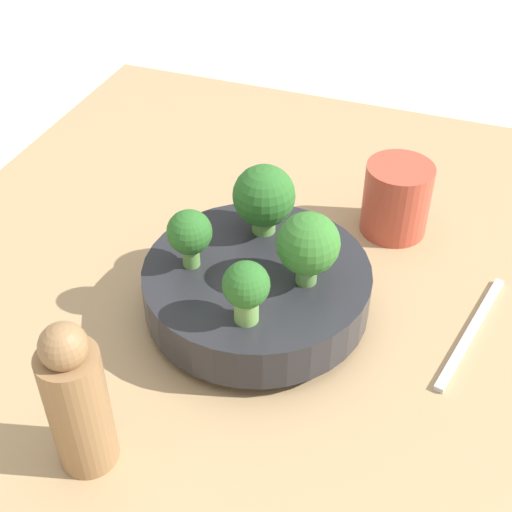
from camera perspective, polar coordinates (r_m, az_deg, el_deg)
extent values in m
plane|color=beige|center=(0.82, -2.32, -5.53)|extent=(6.00, 6.00, 0.00)
cube|color=tan|center=(0.81, -2.35, -4.73)|extent=(1.03, 0.81, 0.03)
cylinder|color=#28282D|center=(0.78, 0.00, -4.29)|extent=(0.11, 0.11, 0.01)
cylinder|color=#28282D|center=(0.76, 0.00, -2.58)|extent=(0.24, 0.24, 0.05)
cylinder|color=#6BA34C|center=(0.74, -5.22, 0.11)|extent=(0.02, 0.02, 0.03)
sphere|color=#2D6B28|center=(0.73, -5.35, 1.92)|extent=(0.05, 0.05, 0.05)
cylinder|color=#6BA34C|center=(0.79, 0.62, 2.74)|extent=(0.03, 0.03, 0.02)
sphere|color=#2D6B28|center=(0.77, 0.64, 4.85)|extent=(0.07, 0.07, 0.07)
cylinder|color=#609347|center=(0.72, 4.10, -1.15)|extent=(0.02, 0.02, 0.03)
sphere|color=#387A2D|center=(0.70, 4.23, 1.07)|extent=(0.06, 0.06, 0.06)
cylinder|color=#7AB256|center=(0.68, -0.78, -4.21)|extent=(0.02, 0.02, 0.03)
sphere|color=#2D6B28|center=(0.66, -0.80, -2.30)|extent=(0.05, 0.05, 0.05)
cylinder|color=#C64C38|center=(0.89, 11.17, 4.51)|extent=(0.08, 0.08, 0.09)
cylinder|color=#997047|center=(0.63, -13.98, -11.81)|extent=(0.05, 0.05, 0.13)
sphere|color=#997047|center=(0.58, -15.17, -7.00)|extent=(0.04, 0.04, 0.04)
cube|color=silver|center=(0.79, 16.85, -5.79)|extent=(0.19, 0.05, 0.01)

